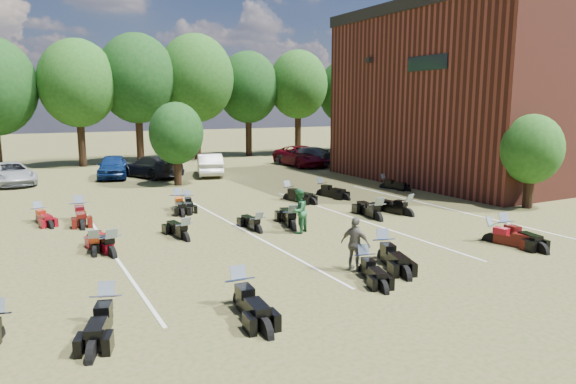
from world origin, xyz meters
TOP-DOWN VIEW (x-y plane):
  - ground at (0.00, 0.00)m, footprint 160.00×160.00m
  - car_2 at (-10.84, 20.34)m, footprint 3.04×5.19m
  - car_3 at (-2.60, 19.45)m, footprint 3.78×5.49m
  - car_4 at (-4.89, 20.44)m, footprint 2.81×4.77m
  - car_5 at (1.12, 18.60)m, footprint 2.79×4.80m
  - car_6 at (9.33, 20.31)m, footprint 2.68×5.69m
  - car_7 at (9.58, 20.27)m, footprint 3.87×5.59m
  - person_green at (-1.34, 1.91)m, footprint 1.04×0.98m
  - person_grey at (-2.06, -2.72)m, footprint 0.76×1.01m
  - motorcycle_0 at (-9.06, -3.10)m, footprint 1.43×2.39m
  - motorcycle_2 at (-6.07, -3.60)m, footprint 0.96×2.46m
  - motorcycle_3 at (-0.68, -2.31)m, footprint 1.46×2.52m
  - motorcycle_4 at (-1.98, -3.08)m, footprint 1.22×2.15m
  - motorcycle_5 at (4.69, -2.45)m, footprint 1.20×2.49m
  - motorcycle_6 at (4.05, -2.41)m, footprint 1.28×2.31m
  - motorcycle_7 at (-8.09, 2.09)m, footprint 1.10×2.42m
  - motorcycle_8 at (-8.54, 2.51)m, footprint 1.08×2.26m
  - motorcycle_9 at (-5.43, 2.88)m, footprint 0.87×2.19m
  - motorcycle_10 at (-2.64, 2.72)m, footprint 0.65×2.00m
  - motorcycle_11 at (-1.25, 2.53)m, footprint 1.43×2.60m
  - motorcycle_12 at (4.30, 2.27)m, footprint 1.23×2.53m
  - motorcycle_13 at (2.65, 2.20)m, footprint 1.21×2.57m
  - motorcycle_14 at (-8.35, 8.29)m, footprint 0.94×2.57m
  - motorcycle_15 at (-9.88, 8.66)m, footprint 1.10×2.17m
  - motorcycle_16 at (-3.58, 8.55)m, footprint 1.08×2.15m
  - motorcycle_17 at (-4.06, 8.49)m, footprint 1.13×2.44m
  - motorcycle_18 at (1.56, 8.09)m, footprint 1.30×2.52m
  - motorcycle_19 at (3.71, 8.37)m, footprint 1.26×2.48m
  - motorcycle_20 at (8.20, 8.70)m, footprint 1.24×2.13m
  - brick_building at (22.00, 9.00)m, footprint 25.40×15.20m
  - tree_line at (-1.00, 29.00)m, footprint 56.00×6.00m
  - young_tree_near_building at (10.50, 1.00)m, footprint 2.80×2.80m
  - young_tree_midfield at (-2.00, 15.50)m, footprint 3.20×3.20m
  - parking_lines at (-3.00, 3.00)m, footprint 20.10×14.00m

SIDE VIEW (x-z plane):
  - ground at x=0.00m, z-range 0.00..0.00m
  - motorcycle_0 at x=-9.06m, z-range -0.64..0.64m
  - motorcycle_2 at x=-6.07m, z-range -0.67..0.67m
  - motorcycle_3 at x=-0.68m, z-range -0.67..0.67m
  - motorcycle_4 at x=-1.98m, z-range -0.57..0.57m
  - motorcycle_5 at x=4.69m, z-range -0.66..0.66m
  - motorcycle_6 at x=4.05m, z-range -0.61..0.61m
  - motorcycle_7 at x=-8.09m, z-range -0.65..0.65m
  - motorcycle_8 at x=-8.54m, z-range -0.60..0.60m
  - motorcycle_9 at x=-5.43m, z-range -0.60..0.60m
  - motorcycle_10 at x=-2.64m, z-range -0.56..0.56m
  - motorcycle_11 at x=-1.25m, z-range -0.69..0.69m
  - motorcycle_12 at x=4.30m, z-range -0.68..0.68m
  - motorcycle_13 at x=2.65m, z-range -0.69..0.69m
  - motorcycle_14 at x=-8.35m, z-range -0.70..0.70m
  - motorcycle_15 at x=-9.88m, z-range -0.58..0.58m
  - motorcycle_16 at x=-3.58m, z-range -0.57..0.57m
  - motorcycle_17 at x=-4.06m, z-range -0.65..0.65m
  - motorcycle_18 at x=1.56m, z-range -0.67..0.67m
  - motorcycle_19 at x=3.71m, z-range -0.66..0.66m
  - motorcycle_20 at x=8.20m, z-range -0.57..0.57m
  - parking_lines at x=-3.00m, z-range 0.00..0.01m
  - car_2 at x=-10.84m, z-range 0.00..1.36m
  - car_3 at x=-2.60m, z-range 0.00..1.48m
  - car_5 at x=1.12m, z-range 0.00..1.50m
  - car_7 at x=9.58m, z-range 0.00..1.50m
  - car_4 at x=-4.89m, z-range 0.00..1.52m
  - car_6 at x=9.33m, z-range 0.00..1.57m
  - person_grey at x=-2.06m, z-range 0.00..1.59m
  - person_green at x=-1.34m, z-range 0.00..1.69m
  - young_tree_near_building at x=10.50m, z-range 0.67..4.83m
  - young_tree_midfield at x=-2.00m, z-range 0.74..5.44m
  - brick_building at x=22.00m, z-range 0.01..10.71m
  - tree_line at x=-1.00m, z-range 1.42..11.20m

